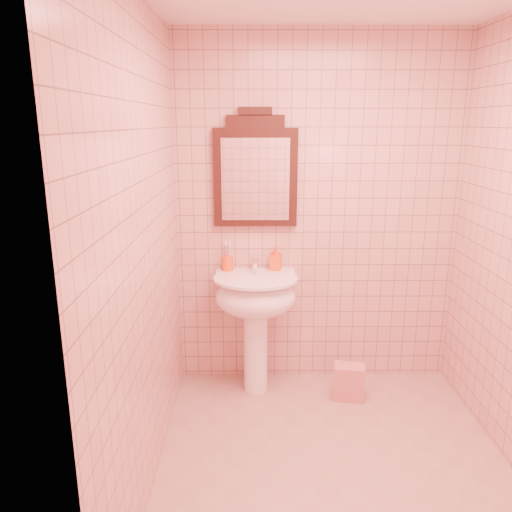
{
  "coord_description": "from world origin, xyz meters",
  "views": [
    {
      "loc": [
        -0.46,
        -2.4,
        1.89
      ],
      "look_at": [
        -0.44,
        0.55,
        1.1
      ],
      "focal_mm": 35.0,
      "sensor_mm": 36.0,
      "label": 1
    }
  ],
  "objects_px": {
    "toothbrush_cup": "(228,263)",
    "towel": "(349,382)",
    "mirror": "(255,173)",
    "soap_dispenser": "(276,258)",
    "pedestal_sink": "(256,305)"
  },
  "relations": [
    {
      "from": "toothbrush_cup",
      "to": "soap_dispenser",
      "type": "bearing_deg",
      "value": 0.92
    },
    {
      "from": "toothbrush_cup",
      "to": "towel",
      "type": "distance_m",
      "value": 1.2
    },
    {
      "from": "mirror",
      "to": "toothbrush_cup",
      "type": "distance_m",
      "value": 0.67
    },
    {
      "from": "pedestal_sink",
      "to": "mirror",
      "type": "relative_size",
      "value": 1.07
    },
    {
      "from": "mirror",
      "to": "soap_dispenser",
      "type": "distance_m",
      "value": 0.62
    },
    {
      "from": "mirror",
      "to": "soap_dispenser",
      "type": "relative_size",
      "value": 4.61
    },
    {
      "from": "soap_dispenser",
      "to": "pedestal_sink",
      "type": "bearing_deg",
      "value": -119.5
    },
    {
      "from": "pedestal_sink",
      "to": "towel",
      "type": "bearing_deg",
      "value": -10.43
    },
    {
      "from": "pedestal_sink",
      "to": "soap_dispenser",
      "type": "bearing_deg",
      "value": 49.03
    },
    {
      "from": "mirror",
      "to": "towel",
      "type": "relative_size",
      "value": 3.21
    },
    {
      "from": "mirror",
      "to": "soap_dispenser",
      "type": "bearing_deg",
      "value": -13.5
    },
    {
      "from": "pedestal_sink",
      "to": "mirror",
      "type": "bearing_deg",
      "value": 90.0
    },
    {
      "from": "toothbrush_cup",
      "to": "towel",
      "type": "bearing_deg",
      "value": -18.25
    },
    {
      "from": "pedestal_sink",
      "to": "soap_dispenser",
      "type": "relative_size",
      "value": 4.92
    },
    {
      "from": "pedestal_sink",
      "to": "mirror",
      "type": "xyz_separation_m",
      "value": [
        0.0,
        0.2,
        0.89
      ]
    }
  ]
}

